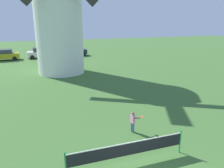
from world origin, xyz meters
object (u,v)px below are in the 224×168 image
object	(u,v)px
windmill	(58,4)
parked_car_black	(75,51)
parked_car_cream	(41,53)
tennis_net	(128,149)
parked_car_mustard	(4,55)
player_far	(133,120)

from	to	relation	value
windmill	parked_car_black	size ratio (longest dim) A/B	3.60
parked_car_black	parked_car_cream	bearing A→B (deg)	-177.35
tennis_net	parked_car_black	size ratio (longest dim) A/B	1.30
parked_car_mustard	parked_car_black	bearing A→B (deg)	4.53
tennis_net	parked_car_black	world-z (taller)	parked_car_black
windmill	player_far	bearing A→B (deg)	-82.20
parked_car_mustard	parked_car_cream	bearing A→B (deg)	6.43
parked_car_mustard	parked_car_black	size ratio (longest dim) A/B	1.10
windmill	tennis_net	distance (m)	18.45
parked_car_cream	parked_car_black	bearing A→B (deg)	2.65
parked_car_cream	windmill	bearing A→B (deg)	-79.85
windmill	parked_car_cream	distance (m)	12.94
windmill	parked_car_black	bearing A→B (deg)	73.72
parked_car_cream	parked_car_black	world-z (taller)	same
windmill	tennis_net	bearing A→B (deg)	-87.52
tennis_net	player_far	distance (m)	2.69
tennis_net	parked_car_mustard	distance (m)	28.81
parked_car_cream	tennis_net	bearing A→B (deg)	-84.50
player_far	windmill	bearing A→B (deg)	97.80
tennis_net	player_far	bearing A→B (deg)	61.31
tennis_net	parked_car_mustard	xyz separation A→B (m)	(-7.91, 27.70, 0.13)
windmill	parked_car_mustard	distance (m)	14.22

